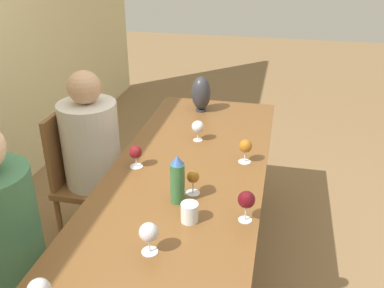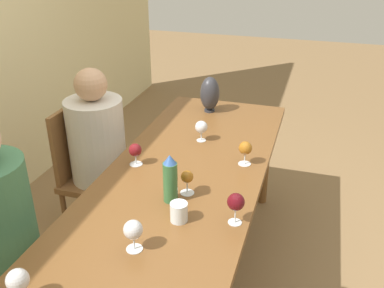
% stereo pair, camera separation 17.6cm
% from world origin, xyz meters
% --- Properties ---
extents(ground_plane, '(14.00, 14.00, 0.00)m').
position_xyz_m(ground_plane, '(0.00, 0.00, 0.00)').
color(ground_plane, olive).
extents(dining_table, '(2.31, 0.83, 0.77)m').
position_xyz_m(dining_table, '(0.00, 0.00, 0.69)').
color(dining_table, brown).
rests_on(dining_table, ground_plane).
extents(water_bottle, '(0.07, 0.07, 0.25)m').
position_xyz_m(water_bottle, '(-0.23, -0.02, 0.89)').
color(water_bottle, '#336638').
rests_on(water_bottle, dining_table).
extents(water_tumbler, '(0.08, 0.08, 0.09)m').
position_xyz_m(water_tumbler, '(-0.37, -0.11, 0.82)').
color(water_tumbler, silver).
rests_on(water_tumbler, dining_table).
extents(vase, '(0.14, 0.14, 0.26)m').
position_xyz_m(vase, '(0.93, 0.10, 0.91)').
color(vase, '#2D2D33').
rests_on(vase, dining_table).
extents(wine_glass_0, '(0.07, 0.07, 0.14)m').
position_xyz_m(wine_glass_0, '(0.23, -0.29, 0.87)').
color(wine_glass_0, silver).
rests_on(wine_glass_0, dining_table).
extents(wine_glass_1, '(0.07, 0.07, 0.13)m').
position_xyz_m(wine_glass_1, '(0.05, 0.28, 0.86)').
color(wine_glass_1, silver).
rests_on(wine_glass_1, dining_table).
extents(wine_glass_2, '(0.08, 0.08, 0.14)m').
position_xyz_m(wine_glass_2, '(-0.97, 0.26, 0.87)').
color(wine_glass_2, silver).
rests_on(wine_glass_2, dining_table).
extents(wine_glass_3, '(0.07, 0.07, 0.12)m').
position_xyz_m(wine_glass_3, '(-0.14, -0.08, 0.86)').
color(wine_glass_3, silver).
rests_on(wine_glass_3, dining_table).
extents(wine_glass_4, '(0.08, 0.08, 0.13)m').
position_xyz_m(wine_glass_4, '(0.45, 0.02, 0.86)').
color(wine_glass_4, silver).
rests_on(wine_glass_4, dining_table).
extents(wine_glass_5, '(0.08, 0.08, 0.15)m').
position_xyz_m(wine_glass_5, '(-0.31, -0.35, 0.88)').
color(wine_glass_5, silver).
rests_on(wine_glass_5, dining_table).
extents(wine_glass_6, '(0.08, 0.08, 0.14)m').
position_xyz_m(wine_glass_6, '(-0.60, -0.00, 0.87)').
color(wine_glass_6, silver).
rests_on(wine_glass_6, dining_table).
extents(chair_far, '(0.44, 0.44, 0.93)m').
position_xyz_m(chair_far, '(0.35, 0.76, 0.49)').
color(chair_far, brown).
rests_on(chair_far, ground_plane).
extents(person_far, '(0.36, 0.36, 1.20)m').
position_xyz_m(person_far, '(0.35, 0.68, 0.64)').
color(person_far, '#2D2D38').
rests_on(person_far, ground_plane).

